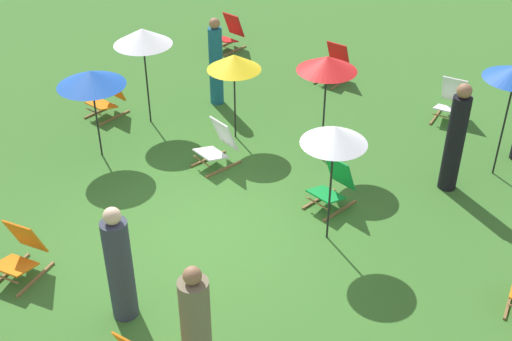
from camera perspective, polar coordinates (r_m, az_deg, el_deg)
name	(u,v)px	position (r m, az deg, el deg)	size (l,w,h in m)	color
ground_plane	(206,232)	(10.08, -4.33, -5.29)	(40.00, 40.00, 0.00)	#386B28
deckchair_3	(218,145)	(11.43, -3.29, 2.15)	(0.60, 0.83, 0.83)	olive
deckchair_4	(333,185)	(10.47, 6.59, -1.27)	(0.58, 0.82, 0.83)	olive
deckchair_6	(230,34)	(15.99, -2.28, 11.62)	(0.51, 0.78, 0.83)	olive
deckchair_7	(451,101)	(13.38, 16.34, 5.71)	(0.59, 0.83, 0.83)	olive
deckchair_9	(21,253)	(9.66, -19.47, -6.66)	(0.66, 0.86, 0.83)	olive
deckchair_10	(334,64)	(14.47, 6.71, 9.01)	(0.50, 0.78, 0.83)	olive
deckchair_11	(107,97)	(13.30, -12.62, 6.12)	(0.49, 0.76, 0.83)	olive
umbrella_0	(91,78)	(11.45, -13.96, 7.67)	(1.15, 1.15, 1.63)	black
umbrella_1	(142,37)	(12.32, -9.69, 11.22)	(1.07, 1.07, 1.88)	black
umbrella_3	(334,135)	(9.02, 6.72, 3.02)	(0.93, 0.93, 1.89)	black
umbrella_4	(327,64)	(10.95, 6.10, 9.06)	(1.00, 1.00, 1.94)	black
umbrella_5	(234,62)	(11.71, -1.89, 9.24)	(0.96, 0.96, 1.64)	black
person_0	(216,63)	(13.26, -3.45, 9.15)	(0.31, 0.31, 1.78)	#195972
person_2	(455,140)	(10.99, 16.67, 2.54)	(0.40, 0.40, 1.88)	black
person_3	(120,267)	(8.43, -11.60, -8.08)	(0.47, 0.47, 1.68)	#333847
person_4	(196,333)	(7.47, -5.13, -13.69)	(0.39, 0.39, 1.76)	#72664C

